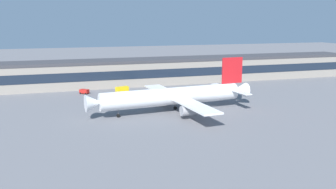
% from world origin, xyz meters
% --- Properties ---
extents(ground_plane, '(600.00, 600.00, 0.00)m').
position_xyz_m(ground_plane, '(0.00, 0.00, 0.00)').
color(ground_plane, slate).
extents(terminal_building, '(196.59, 16.75, 11.73)m').
position_xyz_m(terminal_building, '(0.00, 51.23, 5.89)').
color(terminal_building, gray).
rests_on(terminal_building, ground_plane).
extents(airliner, '(56.32, 48.13, 16.86)m').
position_xyz_m(airliner, '(-13.40, -3.42, 5.20)').
color(airliner, white).
rests_on(airliner, ground_plane).
extents(crew_van, '(5.62, 3.65, 2.55)m').
position_xyz_m(crew_van, '(-23.84, 32.97, 1.46)').
color(crew_van, yellow).
rests_on(crew_van, ground_plane).
extents(follow_me_car, '(4.75, 3.00, 1.85)m').
position_xyz_m(follow_me_car, '(27.71, 37.76, 1.09)').
color(follow_me_car, white).
rests_on(follow_me_car, ground_plane).
extents(baggage_tug, '(4.04, 3.85, 1.85)m').
position_xyz_m(baggage_tug, '(-38.70, 35.41, 1.09)').
color(baggage_tug, red).
rests_on(baggage_tug, ground_plane).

